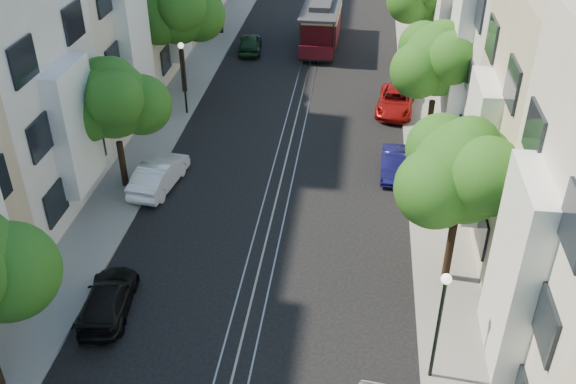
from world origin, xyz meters
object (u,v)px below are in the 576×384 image
(tree_e_b, at_px, (464,174))
(lamp_east, at_px, (441,312))
(tree_w_c, at_px, (178,11))
(parked_car_w_near, at_px, (108,299))
(cable_car, at_px, (322,20))
(tree_w_b, at_px, (114,102))
(parked_car_w_far, at_px, (250,43))
(parked_car_e_far, at_px, (396,101))
(parked_car_w_mid, at_px, (159,174))
(tree_e_c, at_px, (439,62))
(parked_car_e_mid, at_px, (393,164))
(lamp_west, at_px, (183,68))

(tree_e_b, distance_m, lamp_east, 5.41)
(tree_w_c, bearing_deg, parked_car_w_near, -83.60)
(cable_car, xyz_separation_m, parked_car_w_near, (-5.48, -28.68, -1.27))
(lamp_east, height_order, parked_car_w_near, lamp_east)
(parked_car_w_near, bearing_deg, tree_e_b, -171.99)
(tree_w_b, distance_m, cable_car, 21.97)
(tree_w_b, relative_size, parked_car_w_far, 1.65)
(tree_e_b, xyz_separation_m, tree_w_c, (-14.40, 16.00, 0.34))
(tree_w_b, distance_m, parked_car_e_far, 16.59)
(lamp_east, bearing_deg, tree_w_c, 122.65)
(parked_car_w_mid, bearing_deg, lamp_east, 146.99)
(tree_w_c, xyz_separation_m, parked_car_e_far, (12.74, -1.06, -4.46))
(lamp_east, height_order, parked_car_w_far, lamp_east)
(tree_e_c, relative_size, parked_car_w_near, 1.66)
(parked_car_w_far, bearing_deg, parked_car_w_near, 82.64)
(parked_car_e_far, bearing_deg, parked_car_e_mid, -85.45)
(tree_e_b, xyz_separation_m, parked_car_e_far, (-1.66, 14.94, -4.12))
(lamp_west, height_order, parked_car_e_mid, lamp_west)
(tree_e_b, distance_m, cable_car, 26.48)
(tree_w_c, distance_m, parked_car_w_far, 9.17)
(tree_w_c, relative_size, lamp_west, 1.71)
(tree_e_c, height_order, lamp_east, tree_e_c)
(tree_w_b, bearing_deg, tree_w_c, 90.00)
(parked_car_e_mid, bearing_deg, tree_w_c, 148.10)
(lamp_west, relative_size, parked_car_w_near, 1.06)
(cable_car, height_order, parked_car_e_far, cable_car)
(tree_e_b, bearing_deg, parked_car_w_mid, 157.86)
(tree_e_b, relative_size, lamp_east, 1.61)
(tree_e_b, height_order, lamp_west, tree_e_b)
(parked_car_w_mid, bearing_deg, cable_car, -99.18)
(tree_e_c, distance_m, parked_car_w_far, 17.59)
(lamp_east, bearing_deg, parked_car_w_near, 171.26)
(lamp_east, bearing_deg, lamp_west, 124.99)
(tree_w_b, distance_m, parked_car_w_near, 9.34)
(tree_w_b, bearing_deg, lamp_east, -36.58)
(lamp_east, height_order, lamp_west, same)
(lamp_east, xyz_separation_m, parked_car_w_near, (-11.28, 1.73, -2.27))
(parked_car_e_far, bearing_deg, tree_e_c, -60.49)
(lamp_east, bearing_deg, tree_w_b, 143.42)
(parked_car_e_far, relative_size, parked_car_w_near, 1.12)
(tree_e_b, height_order, cable_car, tree_e_b)
(tree_w_b, height_order, cable_car, tree_w_b)
(tree_e_c, relative_size, tree_w_c, 0.92)
(parked_car_e_mid, xyz_separation_m, parked_car_w_mid, (-10.94, -2.55, 0.14))
(lamp_east, bearing_deg, parked_car_e_far, 92.01)
(tree_w_b, bearing_deg, parked_car_e_far, 37.95)
(lamp_east, height_order, parked_car_w_mid, lamp_east)
(parked_car_e_far, bearing_deg, parked_car_w_near, -113.56)
(cable_car, height_order, parked_car_w_mid, cable_car)
(tree_e_b, relative_size, tree_e_c, 1.03)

